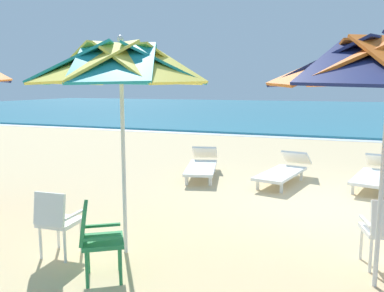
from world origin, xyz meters
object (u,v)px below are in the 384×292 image
plastic_chair_2 (57,219)px  beach_umbrella_1 (121,67)px  plastic_chair_3 (97,237)px  sun_lounger_1 (284,170)px  sun_lounger_0 (374,174)px  sun_lounger_2 (202,165)px

plastic_chair_2 → beach_umbrella_1: bearing=30.5°
plastic_chair_3 → plastic_chair_2: bearing=157.7°
sun_lounger_1 → plastic_chair_2: bearing=-113.7°
sun_lounger_1 → beach_umbrella_1: bearing=-107.7°
sun_lounger_0 → sun_lounger_2: size_ratio=1.00×
plastic_chair_2 → sun_lounger_1: size_ratio=0.39×
beach_umbrella_1 → plastic_chair_3: beach_umbrella_1 is taller
beach_umbrella_1 → plastic_chair_2: (-0.72, -0.42, -1.87)m
beach_umbrella_1 → sun_lounger_1: bearing=72.3°
plastic_chair_2 → plastic_chair_3: bearing=-22.3°
sun_lounger_0 → plastic_chair_3: bearing=-120.1°
plastic_chair_3 → sun_lounger_1: (1.36, 5.22, -0.22)m
beach_umbrella_1 → sun_lounger_2: (-0.47, 4.43, -2.08)m
plastic_chair_3 → sun_lounger_1: 5.39m
plastic_chair_3 → sun_lounger_1: size_ratio=0.39×
plastic_chair_3 → sun_lounger_0: plastic_chair_3 is taller
plastic_chair_3 → sun_lounger_0: (3.20, 5.51, -0.22)m
plastic_chair_2 → sun_lounger_0: size_ratio=0.39×
sun_lounger_2 → plastic_chair_2: bearing=-92.9°
sun_lounger_1 → sun_lounger_2: same height
beach_umbrella_1 → plastic_chair_2: beach_umbrella_1 is taller
beach_umbrella_1 → sun_lounger_1: size_ratio=1.23×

